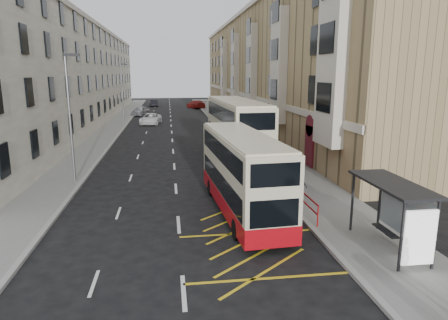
{
  "coord_description": "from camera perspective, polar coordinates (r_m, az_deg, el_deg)",
  "views": [
    {
      "loc": [
        -0.32,
        -13.84,
        7.02
      ],
      "look_at": [
        2.64,
        7.43,
        2.29
      ],
      "focal_mm": 32.0,
      "sensor_mm": 36.0,
      "label": 1
    }
  ],
  "objects": [
    {
      "name": "double_decker_front",
      "position": [
        20.01,
        2.58,
        -1.93
      ],
      "size": [
        2.98,
        10.28,
        4.05
      ],
      "rotation": [
        0.0,
        0.0,
        0.06
      ],
      "color": "beige",
      "rests_on": "ground"
    },
    {
      "name": "guard_railing",
      "position": [
        21.56,
        10.19,
        -4.38
      ],
      "size": [
        0.06,
        6.56,
        1.01
      ],
      "color": "#B60E11",
      "rests_on": "pavement_right"
    },
    {
      "name": "terrace_left",
      "position": [
        60.77,
        -20.8,
        11.16
      ],
      "size": [
        9.18,
        79.0,
        13.25
      ],
      "color": "#ECE7CE",
      "rests_on": "ground"
    },
    {
      "name": "road_markings",
      "position": [
        59.25,
        -7.6,
        5.52
      ],
      "size": [
        10.0,
        110.0,
        0.01
      ],
      "primitive_type": null,
      "color": "silver",
      "rests_on": "ground"
    },
    {
      "name": "ground",
      "position": [
        15.52,
        -6.09,
        -14.54
      ],
      "size": [
        200.0,
        200.0,
        0.0
      ],
      "primitive_type": "plane",
      "color": "black",
      "rests_on": "ground"
    },
    {
      "name": "double_decker_rear",
      "position": [
        31.63,
        1.84,
        4.2
      ],
      "size": [
        3.37,
        12.4,
        4.9
      ],
      "rotation": [
        0.0,
        0.0,
        0.04
      ],
      "color": "beige",
      "rests_on": "ground"
    },
    {
      "name": "car_dark",
      "position": [
        85.73,
        -10.01,
        8.02
      ],
      "size": [
        1.93,
        4.46,
        1.43
      ],
      "primitive_type": "imported",
      "rotation": [
        0.0,
        0.0,
        0.1
      ],
      "color": "black",
      "rests_on": "ground"
    },
    {
      "name": "street_lamp_near",
      "position": [
        26.64,
        -21.12,
        6.47
      ],
      "size": [
        0.93,
        0.18,
        8.0
      ],
      "color": "slate",
      "rests_on": "pavement_left"
    },
    {
      "name": "pedestrian_far",
      "position": [
        21.85,
        10.42,
        -3.74
      ],
      "size": [
        1.09,
        0.84,
        1.73
      ],
      "primitive_type": "imported",
      "rotation": [
        0.0,
        0.0,
        2.67
      ],
      "color": "black",
      "rests_on": "pavement_right"
    },
    {
      "name": "pedestrian_mid",
      "position": [
        17.54,
        26.34,
        -9.3
      ],
      "size": [
        0.81,
        0.66,
        1.52
      ],
      "primitive_type": "imported",
      "rotation": [
        0.0,
        0.0,
        -0.12
      ],
      "color": "black",
      "rests_on": "pavement_right"
    },
    {
      "name": "kerb_left",
      "position": [
        44.74,
        -15.14,
        3.07
      ],
      "size": [
        0.25,
        120.0,
        0.15
      ],
      "primitive_type": "cube",
      "color": "gray",
      "rests_on": "ground"
    },
    {
      "name": "kerb_right",
      "position": [
        44.83,
        0.27,
        3.51
      ],
      "size": [
        0.25,
        120.0,
        0.15
      ],
      "primitive_type": "cube",
      "color": "gray",
      "rests_on": "ground"
    },
    {
      "name": "terrace_right",
      "position": [
        61.13,
        6.64,
        12.82
      ],
      "size": [
        10.75,
        79.0,
        15.25
      ],
      "color": "tan",
      "rests_on": "ground"
    },
    {
      "name": "car_silver",
      "position": [
        68.02,
        -11.88,
        6.89
      ],
      "size": [
        3.28,
        4.86,
        1.54
      ],
      "primitive_type": "imported",
      "rotation": [
        0.0,
        0.0,
        -0.36
      ],
      "color": "#AAADB2",
      "rests_on": "ground"
    },
    {
      "name": "pavement_left",
      "position": [
        44.96,
        -17.04,
        2.99
      ],
      "size": [
        3.0,
        120.0,
        0.15
      ],
      "primitive_type": "cube",
      "color": "#63635E",
      "rests_on": "ground"
    },
    {
      "name": "car_red",
      "position": [
        80.46,
        -4.01,
        7.96
      ],
      "size": [
        3.92,
        5.88,
        1.58
      ],
      "primitive_type": "imported",
      "rotation": [
        0.0,
        0.0,
        3.48
      ],
      "color": "#A71F1A",
      "rests_on": "ground"
    },
    {
      "name": "bus_shelter",
      "position": [
        16.72,
        23.84,
        -5.64
      ],
      "size": [
        1.65,
        4.25,
        2.7
      ],
      "color": "black",
      "rests_on": "pavement_right"
    },
    {
      "name": "white_van",
      "position": [
        56.38,
        -10.46,
        5.82
      ],
      "size": [
        3.12,
        5.54,
        1.46
      ],
      "primitive_type": "imported",
      "rotation": [
        0.0,
        0.0,
        -0.14
      ],
      "color": "white",
      "rests_on": "ground"
    },
    {
      "name": "street_lamp_far",
      "position": [
        56.21,
        -14.28,
        9.62
      ],
      "size": [
        0.93,
        0.18,
        8.0
      ],
      "color": "slate",
      "rests_on": "pavement_left"
    },
    {
      "name": "pavement_right",
      "position": [
        45.15,
        2.79,
        3.57
      ],
      "size": [
        4.0,
        120.0,
        0.15
      ],
      "primitive_type": "cube",
      "color": "#63635E",
      "rests_on": "ground"
    }
  ]
}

